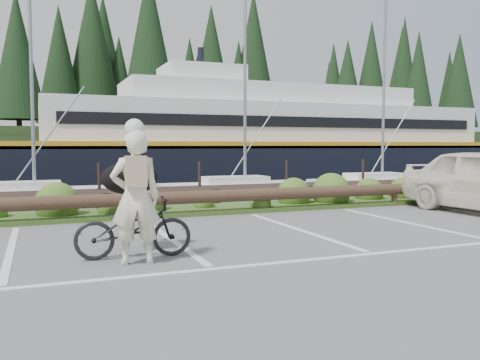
# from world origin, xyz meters

# --- Properties ---
(ground) EXTENTS (72.00, 72.00, 0.00)m
(ground) POSITION_xyz_m (0.00, 0.00, 0.00)
(ground) COLOR #58595B
(harbor_backdrop) EXTENTS (170.00, 160.00, 30.00)m
(harbor_backdrop) POSITION_xyz_m (0.40, 78.42, -0.00)
(harbor_backdrop) COLOR #192F3C
(harbor_backdrop) RESTS_ON ground
(vegetation_strip) EXTENTS (34.00, 1.60, 0.10)m
(vegetation_strip) POSITION_xyz_m (0.00, 5.30, 0.05)
(vegetation_strip) COLOR #3D5B21
(vegetation_strip) RESTS_ON ground
(log_rail) EXTENTS (32.00, 0.30, 0.60)m
(log_rail) POSITION_xyz_m (0.00, 4.60, 0.00)
(log_rail) COLOR #443021
(log_rail) RESTS_ON ground
(bicycle) EXTENTS (1.75, 0.75, 0.90)m
(bicycle) POSITION_xyz_m (-0.87, 0.70, 0.45)
(bicycle) COLOR black
(bicycle) RESTS_ON ground
(cyclist) EXTENTS (0.73, 0.51, 1.88)m
(cyclist) POSITION_xyz_m (-0.90, 0.31, 0.94)
(cyclist) COLOR white
(cyclist) RESTS_ON ground
(dog) EXTENTS (0.52, 0.93, 0.52)m
(dog) POSITION_xyz_m (-0.82, 1.25, 1.16)
(dog) COLOR black
(dog) RESTS_ON bicycle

